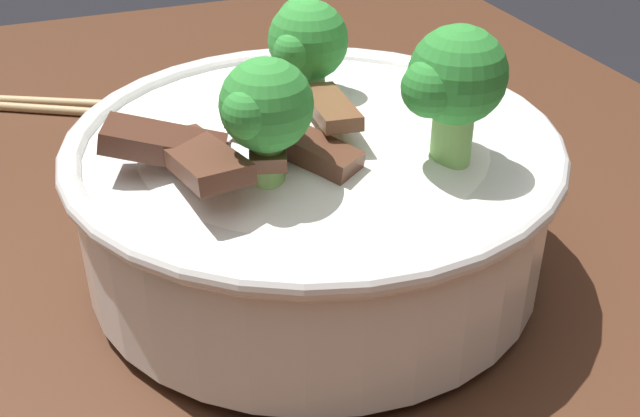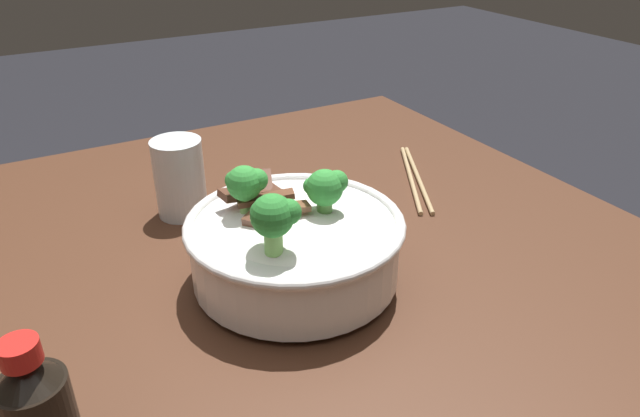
# 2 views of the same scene
# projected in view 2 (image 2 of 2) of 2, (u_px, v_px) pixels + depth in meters

# --- Properties ---
(dining_table) EXTENTS (1.31, 0.89, 0.81)m
(dining_table) POSITION_uv_depth(u_px,v_px,m) (156.00, 350.00, 0.77)
(dining_table) COLOR #472819
(dining_table) RESTS_ON ground
(rice_bowl) EXTENTS (0.25, 0.25, 0.15)m
(rice_bowl) POSITION_uv_depth(u_px,v_px,m) (294.00, 241.00, 0.68)
(rice_bowl) COLOR white
(rice_bowl) RESTS_ON dining_table
(drinking_glass) EXTENTS (0.07, 0.07, 0.11)m
(drinking_glass) POSITION_uv_depth(u_px,v_px,m) (180.00, 182.00, 0.83)
(drinking_glass) COLOR white
(drinking_glass) RESTS_ON dining_table
(chopsticks_pair) EXTENTS (0.13, 0.22, 0.01)m
(chopsticks_pair) POSITION_uv_depth(u_px,v_px,m) (414.00, 178.00, 0.94)
(chopsticks_pair) COLOR tan
(chopsticks_pair) RESTS_ON dining_table
(soy_sauce_bottle) EXTENTS (0.05, 0.05, 0.13)m
(soy_sauce_bottle) POSITION_uv_depth(u_px,v_px,m) (39.00, 414.00, 0.45)
(soy_sauce_bottle) COLOR black
(soy_sauce_bottle) RESTS_ON dining_table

